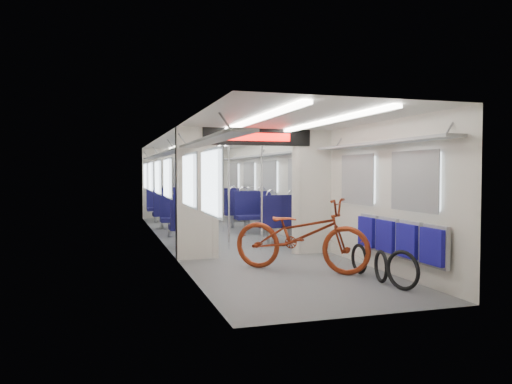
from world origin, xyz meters
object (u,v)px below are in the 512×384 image
at_px(seat_bay_near_right, 266,213).
at_px(stanchion_near_left, 229,191).
at_px(stanchion_near_right, 262,191).
at_px(bicycle, 301,235).
at_px(stanchion_far_left, 204,187).
at_px(flip_bench, 398,238).
at_px(seat_bay_far_left, 167,205).
at_px(seat_bay_near_left, 185,217).
at_px(seat_bay_far_right, 233,205).
at_px(bike_hoop_a, 403,272).
at_px(bike_hoop_c, 359,260).
at_px(stanchion_far_right, 223,187).
at_px(bike_hoop_b, 381,268).

xyz_separation_m(seat_bay_near_right, stanchion_near_left, (-1.23, -1.43, 0.58)).
bearing_deg(stanchion_near_right, bicycle, -92.74).
distance_m(stanchion_near_left, stanchion_far_left, 2.85).
bearing_deg(stanchion_far_left, bicycle, -84.91).
relative_size(stanchion_near_left, stanchion_near_right, 1.00).
height_order(flip_bench, seat_bay_far_left, seat_bay_far_left).
distance_m(bicycle, flip_bench, 1.44).
bearing_deg(seat_bay_near_left, bicycle, -73.10).
xyz_separation_m(stanchion_near_left, stanchion_far_left, (0.07, 2.85, 0.00)).
height_order(seat_bay_near_right, stanchion_near_right, stanchion_near_right).
distance_m(seat_bay_near_right, seat_bay_far_left, 3.90).
bearing_deg(seat_bay_near_right, seat_bay_near_left, 179.90).
bearing_deg(seat_bay_far_right, stanchion_far_left, -124.11).
height_order(bike_hoop_a, bike_hoop_c, bike_hoop_a).
distance_m(flip_bench, stanchion_far_right, 6.32).
bearing_deg(bike_hoop_b, seat_bay_far_right, 90.42).
bearing_deg(stanchion_far_right, seat_bay_far_right, 68.44).
relative_size(flip_bench, seat_bay_far_right, 0.97).
bearing_deg(bicycle, seat_bay_near_left, 56.65).
xyz_separation_m(seat_bay_far_right, stanchion_near_left, (-1.23, -4.58, 0.59)).
height_order(seat_bay_far_left, stanchion_far_right, stanchion_far_right).
xyz_separation_m(bicycle, stanchion_far_left, (-0.47, 5.28, 0.59)).
xyz_separation_m(seat_bay_far_left, stanchion_far_right, (1.19, -1.98, 0.58)).
height_order(flip_bench, seat_bay_near_left, seat_bay_near_left).
height_order(stanchion_far_left, stanchion_far_right, same).
height_order(flip_bench, bike_hoop_a, flip_bench).
distance_m(bike_hoop_c, seat_bay_far_right, 7.45).
distance_m(bike_hoop_b, seat_bay_near_right, 4.94).
distance_m(seat_bay_far_right, stanchion_far_left, 2.16).
bearing_deg(bike_hoop_a, flip_bench, 62.60).
bearing_deg(seat_bay_near_right, seat_bay_far_right, 90.00).
relative_size(seat_bay_far_left, stanchion_far_right, 1.01).
height_order(bicycle, seat_bay_far_left, seat_bay_far_left).
relative_size(bicycle, flip_bench, 1.01).
xyz_separation_m(seat_bay_near_left, seat_bay_near_right, (1.87, -0.00, 0.03)).
distance_m(bicycle, bike_hoop_c, 0.95).
bearing_deg(stanchion_near_right, bike_hoop_a, -80.16).
bearing_deg(bike_hoop_b, bike_hoop_c, 89.21).
height_order(seat_bay_far_right, stanchion_far_left, stanchion_far_left).
height_order(bike_hoop_a, seat_bay_far_right, seat_bay_far_right).
relative_size(seat_bay_near_right, stanchion_far_left, 0.99).
bearing_deg(bike_hoop_c, bike_hoop_b, -90.79).
distance_m(stanchion_near_right, stanchion_far_left, 3.00).
distance_m(bicycle, bike_hoop_a, 1.76).
bearing_deg(stanchion_far_left, bike_hoop_b, -79.06).
relative_size(bike_hoop_b, seat_bay_far_left, 0.20).
distance_m(bicycle, seat_bay_far_left, 7.37).
relative_size(bicycle, stanchion_far_left, 0.93).
bearing_deg(bicycle, stanchion_far_left, 44.85).
xyz_separation_m(bike_hoop_a, seat_bay_near_right, (-0.09, 5.40, 0.33)).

